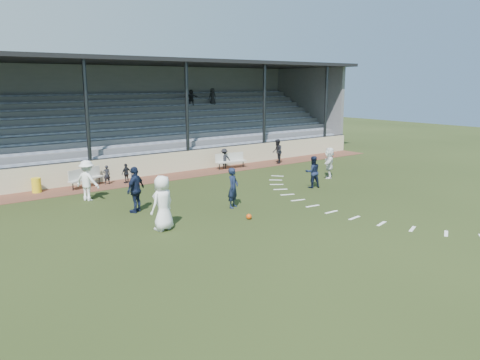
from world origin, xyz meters
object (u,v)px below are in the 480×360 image
(player_white_lead, at_px, (163,203))
(bench_left, at_px, (85,176))
(official, at_px, (277,151))
(bench_right, at_px, (230,159))
(trash_bin, at_px, (36,185))
(football, at_px, (249,217))
(player_navy_lead, at_px, (233,188))

(player_white_lead, bearing_deg, bench_left, -109.53)
(official, bearing_deg, player_white_lead, -17.69)
(bench_right, xyz_separation_m, trash_bin, (-11.29, 0.44, -0.21))
(football, bearing_deg, bench_right, 57.73)
(bench_right, height_order, football, bench_right)
(player_navy_lead, height_order, official, player_navy_lead)
(trash_bin, relative_size, official, 0.45)
(bench_right, distance_m, football, 11.01)
(football, xyz_separation_m, player_white_lead, (-3.29, 0.85, 0.90))
(bench_right, height_order, trash_bin, bench_right)
(bench_left, distance_m, football, 10.03)
(player_white_lead, distance_m, official, 15.01)
(bench_right, height_order, official, official)
(bench_right, relative_size, official, 1.28)
(bench_right, xyz_separation_m, football, (-5.87, -9.30, -0.47))
(bench_left, xyz_separation_m, bench_right, (8.97, -0.23, 0.00))
(football, distance_m, player_navy_lead, 2.03)
(trash_bin, bearing_deg, football, -60.92)
(official, bearing_deg, player_navy_lead, -11.30)
(trash_bin, xyz_separation_m, football, (5.42, -9.74, -0.26))
(bench_right, distance_m, official, 3.55)
(bench_left, relative_size, football, 9.14)
(official, bearing_deg, football, -6.63)
(bench_left, relative_size, trash_bin, 2.83)
(player_white_lead, distance_m, player_navy_lead, 3.97)
(player_white_lead, bearing_deg, trash_bin, -94.81)
(player_white_lead, relative_size, player_navy_lead, 1.17)
(bench_right, bearing_deg, player_white_lead, -131.50)
(player_white_lead, relative_size, official, 1.27)
(football, bearing_deg, player_navy_lead, 72.62)
(bench_right, height_order, player_white_lead, player_white_lead)
(bench_right, bearing_deg, official, -0.87)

